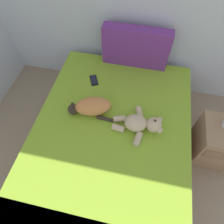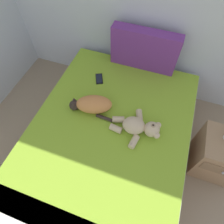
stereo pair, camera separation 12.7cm
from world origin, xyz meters
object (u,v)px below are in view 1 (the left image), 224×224
object	(u,v)px
cat	(91,107)
cell_phone	(94,80)
teddy_bear	(141,124)
nightstand	(217,143)
bed	(110,144)
patterned_cushion	(136,47)

from	to	relation	value
cat	cell_phone	bearing A→B (deg)	102.19
teddy_bear	nightstand	size ratio (longest dim) A/B	0.90
cat	teddy_bear	world-z (taller)	cat
bed	cell_phone	xyz separation A→B (m)	(-0.31, 0.58, 0.25)
teddy_bear	nightstand	world-z (taller)	teddy_bear
teddy_bear	nightstand	xyz separation A→B (m)	(0.80, 0.12, -0.29)
cell_phone	nightstand	world-z (taller)	nightstand
cat	nightstand	world-z (taller)	cat
cat	patterned_cushion	bearing A→B (deg)	68.28
patterned_cushion	cell_phone	xyz separation A→B (m)	(-0.38, -0.36, -0.21)
bed	cat	bearing A→B (deg)	139.37
cat	cell_phone	xyz separation A→B (m)	(-0.08, 0.39, -0.07)
bed	teddy_bear	bearing A→B (deg)	24.00
nightstand	teddy_bear	bearing A→B (deg)	-171.55
bed	cat	xyz separation A→B (m)	(-0.23, 0.19, 0.32)
cell_phone	teddy_bear	bearing A→B (deg)	-39.72
cat	nightstand	xyz separation A→B (m)	(1.28, 0.04, -0.30)
nightstand	cell_phone	bearing A→B (deg)	165.55
cell_phone	nightstand	distance (m)	1.42
bed	teddy_bear	xyz separation A→B (m)	(0.25, 0.11, 0.31)
patterned_cushion	cat	world-z (taller)	patterned_cushion
nightstand	patterned_cushion	bearing A→B (deg)	143.94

